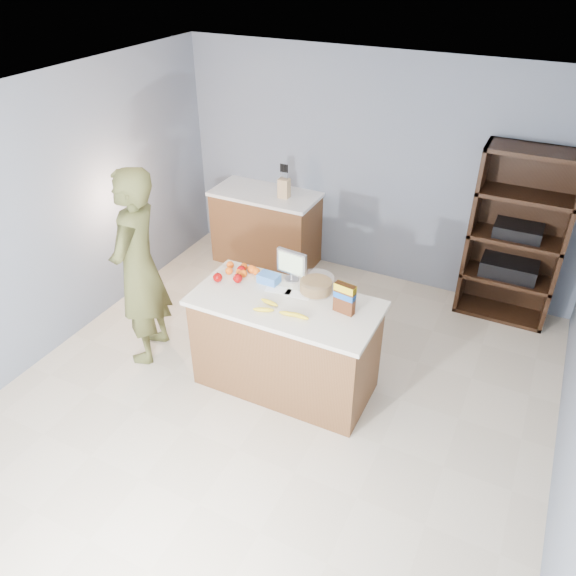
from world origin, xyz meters
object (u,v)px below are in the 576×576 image
at_px(person, 139,268).
at_px(counter_peninsula, 285,348).
at_px(cereal_box, 345,296).
at_px(shelving_unit, 516,239).
at_px(tv, 292,264).

bearing_deg(person, counter_peninsula, 81.44).
bearing_deg(cereal_box, shelving_unit, 61.72).
distance_m(shelving_unit, tv, 2.40).
bearing_deg(counter_peninsula, shelving_unit, 52.89).
relative_size(counter_peninsula, cereal_box, 6.05).
xyz_separation_m(shelving_unit, cereal_box, (-1.07, -1.98, 0.19)).
xyz_separation_m(tv, cereal_box, (0.58, -0.25, -0.01)).
height_order(counter_peninsula, tv, tv).
distance_m(person, cereal_box, 1.87).
relative_size(person, cereal_box, 7.23).
distance_m(shelving_unit, person, 3.66).
distance_m(person, tv, 1.37).
bearing_deg(person, tv, 95.41).
bearing_deg(tv, counter_peninsula, -73.02).
height_order(shelving_unit, cereal_box, shelving_unit).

